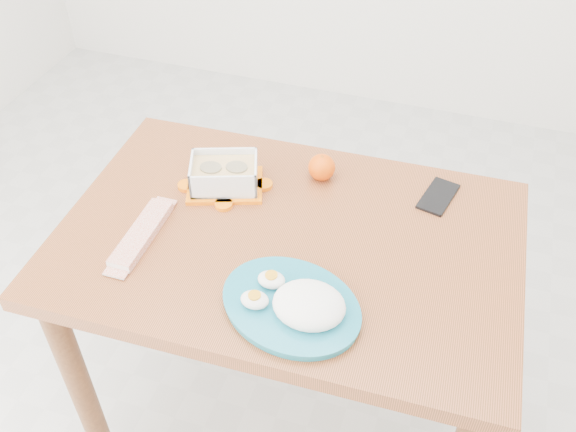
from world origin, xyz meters
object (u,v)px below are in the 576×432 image
(rice_plate, at_px, (297,303))
(smartphone, at_px, (438,196))
(dining_table, at_px, (288,272))
(orange_fruit, at_px, (322,167))
(food_container, at_px, (224,175))

(rice_plate, bearing_deg, smartphone, 81.78)
(dining_table, bearing_deg, orange_fruit, 84.68)
(rice_plate, bearing_deg, dining_table, 130.75)
(food_container, xyz_separation_m, rice_plate, (0.28, -0.32, -0.01))
(dining_table, xyz_separation_m, food_container, (-0.20, 0.12, 0.16))
(dining_table, xyz_separation_m, smartphone, (0.30, 0.24, 0.12))
(orange_fruit, xyz_separation_m, rice_plate, (0.07, -0.42, -0.01))
(dining_table, distance_m, orange_fruit, 0.27)
(dining_table, relative_size, smartphone, 8.16)
(rice_plate, distance_m, smartphone, 0.49)
(dining_table, xyz_separation_m, rice_plate, (0.08, -0.20, 0.15))
(orange_fruit, bearing_deg, dining_table, -93.56)
(dining_table, distance_m, smartphone, 0.40)
(orange_fruit, bearing_deg, smartphone, 3.09)
(food_container, relative_size, rice_plate, 0.59)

